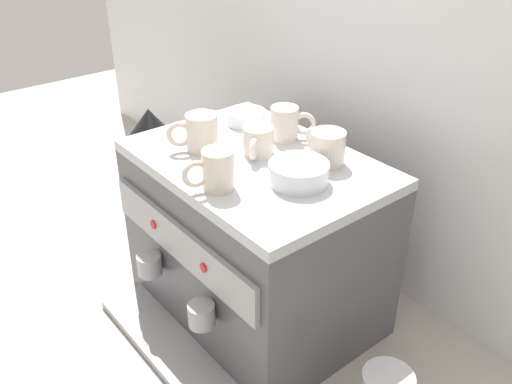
{
  "coord_description": "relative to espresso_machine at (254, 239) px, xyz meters",
  "views": [
    {
      "loc": [
        0.83,
        -0.67,
        0.95
      ],
      "look_at": [
        0.0,
        0.0,
        0.33
      ],
      "focal_mm": 38.87,
      "sensor_mm": 36.0,
      "label": 1
    }
  ],
  "objects": [
    {
      "name": "ground_plane",
      "position": [
        0.0,
        0.0,
        -0.21
      ],
      "size": [
        4.0,
        4.0,
        0.0
      ],
      "primitive_type": "plane",
      "color": "#9E998E"
    },
    {
      "name": "coffee_grinder",
      "position": [
        -0.51,
        0.02,
        -0.02
      ],
      "size": [
        0.15,
        0.15,
        0.37
      ],
      "color": "#939399",
      "rests_on": "ground_plane"
    },
    {
      "name": "ceramic_cup_0",
      "position": [
        -0.01,
        0.02,
        0.24
      ],
      "size": [
        0.08,
        0.09,
        0.06
      ],
      "color": "beige",
      "rests_on": "espresso_machine"
    },
    {
      "name": "ceramic_cup_1",
      "position": [
        0.11,
        0.11,
        0.25
      ],
      "size": [
        0.11,
        0.07,
        0.07
      ],
      "color": "beige",
      "rests_on": "espresso_machine"
    },
    {
      "name": "espresso_machine",
      "position": [
        0.0,
        0.0,
        0.0
      ],
      "size": [
        0.56,
        0.5,
        0.42
      ],
      "color": "#4C4C51",
      "rests_on": "ground_plane"
    },
    {
      "name": "ceramic_cup_2",
      "position": [
        0.05,
        -0.14,
        0.25
      ],
      "size": [
        0.06,
        0.1,
        0.08
      ],
      "color": "beige",
      "rests_on": "espresso_machine"
    },
    {
      "name": "ceramic_bowl_0",
      "position": [
        -0.17,
        0.11,
        0.23
      ],
      "size": [
        0.1,
        0.1,
        0.03
      ],
      "color": "silver",
      "rests_on": "espresso_machine"
    },
    {
      "name": "ceramic_cup_4",
      "position": [
        -0.11,
        -0.06,
        0.25
      ],
      "size": [
        0.08,
        0.11,
        0.08
      ],
      "color": "beige",
      "rests_on": "espresso_machine"
    },
    {
      "name": "ceramic_bowl_1",
      "position": [
        0.13,
        0.0,
        0.23
      ],
      "size": [
        0.12,
        0.12,
        0.04
      ],
      "color": "silver",
      "rests_on": "espresso_machine"
    },
    {
      "name": "tiled_backsplash_wall",
      "position": [
        0.0,
        0.35,
        0.25
      ],
      "size": [
        2.8,
        0.03,
        0.91
      ],
      "primitive_type": "cube",
      "color": "silver",
      "rests_on": "ground_plane"
    },
    {
      "name": "ceramic_cup_3",
      "position": [
        -0.04,
        0.12,
        0.25
      ],
      "size": [
        0.09,
        0.09,
        0.08
      ],
      "color": "beige",
      "rests_on": "espresso_machine"
    }
  ]
}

